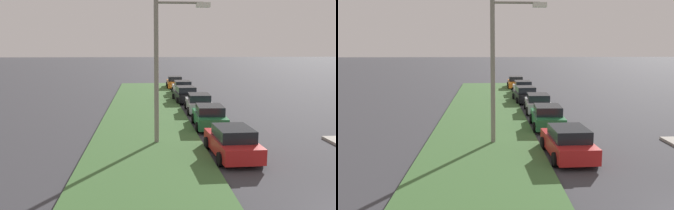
# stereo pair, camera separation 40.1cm
# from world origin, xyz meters

# --- Properties ---
(grass_median) EXTENTS (60.00, 6.00, 0.12)m
(grass_median) POSITION_xyz_m (10.00, 7.04, 0.06)
(grass_median) COLOR #3D6633
(grass_median) RESTS_ON ground
(parked_car_red) EXTENTS (4.37, 2.15, 1.47)m
(parked_car_red) POSITION_xyz_m (6.93, 3.00, 0.72)
(parked_car_red) COLOR red
(parked_car_red) RESTS_ON ground
(parked_car_green) EXTENTS (4.37, 2.15, 1.47)m
(parked_car_green) POSITION_xyz_m (13.16, 2.97, 0.72)
(parked_car_green) COLOR #1E6B38
(parked_car_green) RESTS_ON ground
(parked_car_silver) EXTENTS (4.37, 2.15, 1.47)m
(parked_car_silver) POSITION_xyz_m (18.62, 2.82, 0.72)
(parked_car_silver) COLOR #B2B5BA
(parked_car_silver) RESTS_ON ground
(parked_car_black) EXTENTS (4.39, 2.20, 1.47)m
(parked_car_black) POSITION_xyz_m (23.83, 3.29, 0.72)
(parked_car_black) COLOR black
(parked_car_black) RESTS_ON ground
(parked_car_white) EXTENTS (4.33, 2.07, 1.47)m
(parked_car_white) POSITION_xyz_m (29.16, 3.01, 0.72)
(parked_car_white) COLOR silver
(parked_car_white) RESTS_ON ground
(parked_car_orange) EXTENTS (4.35, 2.11, 1.47)m
(parked_car_orange) POSITION_xyz_m (34.93, 3.33, 0.72)
(parked_car_orange) COLOR orange
(parked_car_orange) RESTS_ON ground
(streetlight) EXTENTS (0.37, 2.87, 7.50)m
(streetlight) POSITION_xyz_m (9.44, 6.12, 4.39)
(streetlight) COLOR gray
(streetlight) RESTS_ON ground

